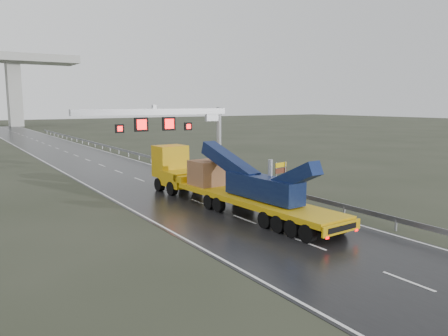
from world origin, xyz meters
TOP-DOWN VIEW (x-y plane):
  - ground at (0.00, 0.00)m, footprint 400.00×400.00m
  - road at (0.00, 40.00)m, footprint 11.00×200.00m
  - guardrail at (6.10, 30.00)m, footprint 0.20×140.00m
  - sign_gantry at (2.10, 17.99)m, footprint 14.90×1.20m
  - heavy_haul_truck at (0.89, 8.81)m, footprint 3.93×20.20m
  - exit_sign_pair at (8.65, 10.56)m, footprint 1.42×0.31m
  - striped_barrier at (7.81, 15.78)m, footprint 0.78×0.52m

SIDE VIEW (x-z plane):
  - ground at x=0.00m, z-range 0.00..0.00m
  - road at x=0.00m, z-range 0.00..0.02m
  - striped_barrier at x=7.81m, z-range 0.00..1.21m
  - guardrail at x=6.10m, z-range 0.00..1.40m
  - exit_sign_pair at x=8.65m, z-range 0.49..2.94m
  - heavy_haul_truck at x=0.89m, z-range -0.53..4.18m
  - sign_gantry at x=2.10m, z-range 1.90..9.33m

